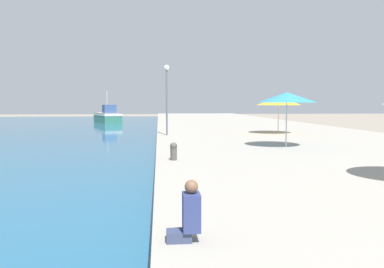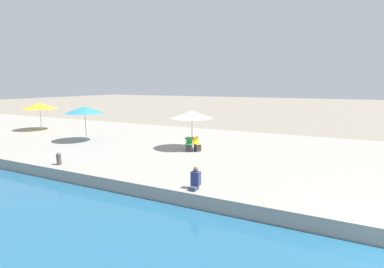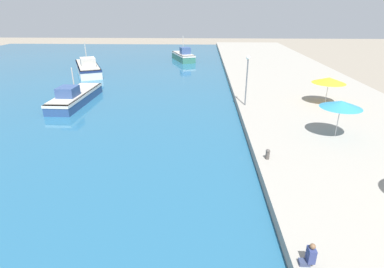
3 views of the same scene
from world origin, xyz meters
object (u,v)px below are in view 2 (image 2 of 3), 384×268
at_px(cafe_umbrella_striped, 40,106).
at_px(cafe_umbrella_white, 85,110).
at_px(cafe_chair_right, 197,146).
at_px(cafe_table, 191,141).
at_px(mooring_bollard, 59,158).
at_px(cafe_chair_left, 189,147).
at_px(person_at_quay, 195,179).
at_px(cafe_umbrella_pink, 192,115).

bearing_deg(cafe_umbrella_striped, cafe_umbrella_white, -105.52).
relative_size(cafe_umbrella_white, cafe_chair_right, 3.06).
distance_m(cafe_table, mooring_bollard, 7.96).
height_order(cafe_umbrella_white, cafe_chair_left, cafe_umbrella_white).
bearing_deg(mooring_bollard, person_at_quay, -90.70).
relative_size(cafe_umbrella_pink, cafe_umbrella_striped, 0.87).
xyz_separation_m(cafe_umbrella_white, cafe_chair_right, (0.69, -8.88, -2.03)).
relative_size(cafe_umbrella_striped, cafe_chair_right, 3.35).
bearing_deg(cafe_chair_right, cafe_umbrella_white, -56.97).
relative_size(cafe_umbrella_white, cafe_chair_left, 3.06).
distance_m(cafe_umbrella_striped, cafe_chair_left, 16.65).
xyz_separation_m(cafe_chair_left, cafe_chair_right, (0.35, -0.43, 0.00)).
bearing_deg(person_at_quay, cafe_umbrella_pink, 27.77).
bearing_deg(cafe_chair_right, cafe_chair_left, -22.48).
height_order(cafe_umbrella_white, person_at_quay, cafe_umbrella_white).
relative_size(cafe_chair_left, cafe_chair_right, 1.00).
height_order(cafe_table, cafe_chair_left, cafe_chair_left).
xyz_separation_m(cafe_umbrella_striped, cafe_chair_left, (-1.87, -16.44, -1.91)).
height_order(cafe_umbrella_pink, cafe_umbrella_striped, cafe_umbrella_pink).
relative_size(cafe_table, cafe_chair_right, 0.88).
bearing_deg(cafe_chair_left, cafe_chair_right, -157.52).
bearing_deg(cafe_chair_left, cafe_umbrella_pink, -94.47).
relative_size(cafe_chair_left, mooring_bollard, 1.39).
relative_size(cafe_table, cafe_chair_left, 0.88).
bearing_deg(cafe_table, cafe_chair_right, -118.56).
bearing_deg(cafe_umbrella_pink, cafe_chair_right, -126.16).
bearing_deg(cafe_table, cafe_chair_left, -163.53).
xyz_separation_m(cafe_umbrella_white, mooring_bollard, (-5.53, -3.75, -2.01)).
xyz_separation_m(cafe_umbrella_pink, cafe_umbrella_white, (-1.13, 8.29, 0.09)).
height_order(person_at_quay, mooring_bollard, person_at_quay).
xyz_separation_m(cafe_umbrella_pink, cafe_umbrella_striped, (1.09, 16.27, -0.04)).
relative_size(cafe_umbrella_pink, cafe_table, 3.33).
height_order(cafe_table, cafe_chair_right, cafe_chair_right).
bearing_deg(cafe_chair_left, cafe_table, -90.00).
height_order(cafe_umbrella_white, cafe_chair_right, cafe_umbrella_white).
bearing_deg(cafe_table, cafe_umbrella_pink, -23.09).
height_order(cafe_chair_left, cafe_chair_right, same).
bearing_deg(cafe_umbrella_white, cafe_table, -82.81).
distance_m(cafe_chair_left, cafe_chair_right, 0.55).
relative_size(cafe_table, mooring_bollard, 1.22).
height_order(cafe_umbrella_pink, person_at_quay, cafe_umbrella_pink).
xyz_separation_m(cafe_umbrella_pink, mooring_bollard, (-6.66, 4.54, -1.92)).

